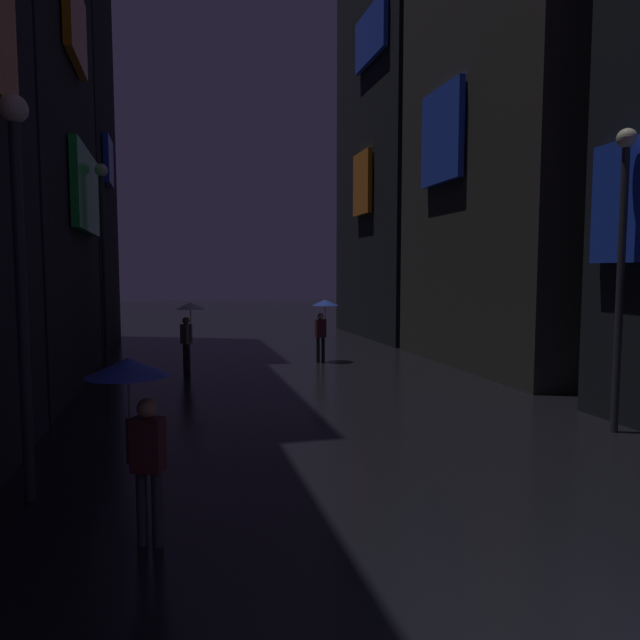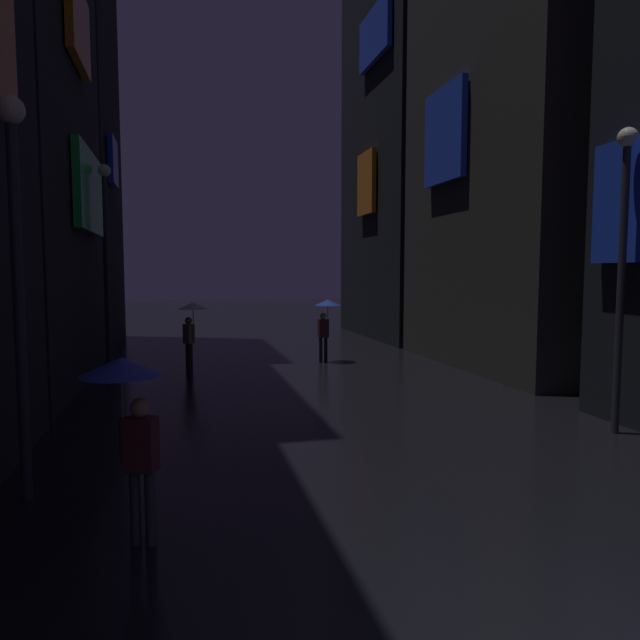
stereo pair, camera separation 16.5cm
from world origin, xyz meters
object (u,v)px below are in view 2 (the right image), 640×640
object	(u,v)px
streetlamp_left_far	(107,247)
pedestrian_foreground_left_blue	(128,398)
streetlamp_right_near	(623,246)
streetlamp_left_near	(16,251)
pedestrian_near_crossing_blue	(326,313)
pedestrian_midstreet_centre_clear	(192,317)

from	to	relation	value
streetlamp_left_far	pedestrian_foreground_left_blue	bearing A→B (deg)	-82.50
pedestrian_foreground_left_blue	streetlamp_right_near	size ratio (longest dim) A/B	0.37
pedestrian_foreground_left_blue	streetlamp_right_near	bearing A→B (deg)	16.22
pedestrian_foreground_left_blue	streetlamp_left_near	distance (m)	2.78
pedestrian_near_crossing_blue	pedestrian_foreground_left_blue	xyz separation A→B (m)	(-5.35, -12.06, 0.00)
pedestrian_near_crossing_blue	pedestrian_midstreet_centre_clear	xyz separation A→B (m)	(-4.44, -0.76, 0.00)
streetlamp_right_near	pedestrian_near_crossing_blue	bearing A→B (deg)	108.38
pedestrian_near_crossing_blue	pedestrian_midstreet_centre_clear	world-z (taller)	same
pedestrian_near_crossing_blue	pedestrian_midstreet_centre_clear	size ratio (longest dim) A/B	1.00
pedestrian_foreground_left_blue	streetlamp_left_far	size ratio (longest dim) A/B	0.35
pedestrian_foreground_left_blue	streetlamp_right_near	world-z (taller)	streetlamp_right_near
pedestrian_midstreet_centre_clear	streetlamp_right_near	distance (m)	11.80
pedestrian_foreground_left_blue	streetlamp_left_near	xyz separation A→B (m)	(-1.47, 1.68, 1.65)
pedestrian_foreground_left_blue	pedestrian_near_crossing_blue	bearing A→B (deg)	66.09
pedestrian_near_crossing_blue	pedestrian_foreground_left_blue	world-z (taller)	same
pedestrian_midstreet_centre_clear	pedestrian_foreground_left_blue	bearing A→B (deg)	-94.56
pedestrian_near_crossing_blue	streetlamp_right_near	world-z (taller)	streetlamp_right_near
pedestrian_near_crossing_blue	streetlamp_left_near	size ratio (longest dim) A/B	0.40
pedestrian_foreground_left_blue	pedestrian_midstreet_centre_clear	bearing A→B (deg)	85.44
pedestrian_foreground_left_blue	streetlamp_left_far	world-z (taller)	streetlamp_left_far
streetlamp_left_near	streetlamp_left_far	world-z (taller)	streetlamp_left_far
streetlamp_right_near	pedestrian_foreground_left_blue	bearing A→B (deg)	-163.78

